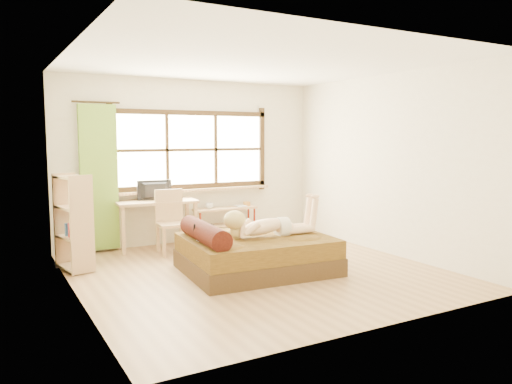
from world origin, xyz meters
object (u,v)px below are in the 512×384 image
kitten (203,232)px  pipe_shelf (226,216)px  bookshelf (74,222)px  woman (269,215)px  bed (254,253)px  chair (171,218)px  desk (157,207)px

kitten → pipe_shelf: kitten is taller
bookshelf → kitten: bearing=-52.8°
woman → bookshelf: size_ratio=1.02×
bed → kitten: 0.75m
chair → bookshelf: 1.51m
desk → chair: bearing=-69.5°
woman → desk: bearing=118.3°
chair → woman: bearing=-60.3°
desk → bookshelf: (-1.36, -0.72, -0.02)m
kitten → desk: 1.83m
kitten → desk: desk is taller
bed → chair: chair is taller
kitten → pipe_shelf: size_ratio=0.25×
woman → bed: bearing=169.0°
desk → chair: size_ratio=1.32×
kitten → bed: bearing=-3.9°
pipe_shelf → bookshelf: bearing=-162.1°
pipe_shelf → woman: bearing=-100.3°
woman → desk: size_ratio=1.02×
bookshelf → desk: bearing=13.9°
woman → chair: size_ratio=1.34×
bed → bookshelf: bookshelf is taller
woman → chair: woman is taller
desk → pipe_shelf: size_ratio=1.14×
woman → chair: 1.80m
desk → pipe_shelf: 1.30m
kitten → chair: size_ratio=0.29×
woman → desk: (-0.88, 1.97, -0.07)m
woman → desk: woman is taller
pipe_shelf → kitten: bearing=-122.7°
chair → pipe_shelf: size_ratio=0.87×
kitten → chair: bearing=90.5°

